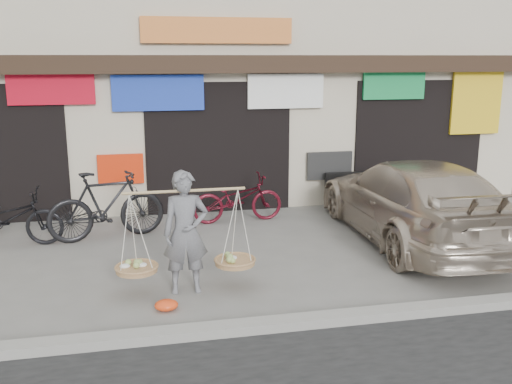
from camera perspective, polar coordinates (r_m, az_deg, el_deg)
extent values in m
plane|color=slate|center=(8.87, -0.30, -7.70)|extent=(70.00, 70.00, 0.00)
cube|color=gray|center=(7.06, 3.07, -12.94)|extent=(70.00, 0.25, 0.12)
cube|color=beige|center=(14.71, -5.63, 14.50)|extent=(14.00, 6.00, 7.00)
cube|color=black|center=(11.58, -3.76, 12.64)|extent=(14.00, 0.35, 0.35)
cube|color=black|center=(12.12, -3.92, 4.60)|extent=(3.00, 0.60, 2.70)
cube|color=black|center=(13.50, 15.43, 5.04)|extent=(3.00, 0.60, 2.70)
cube|color=red|center=(11.65, -19.79, 9.69)|extent=(1.60, 0.08, 0.60)
cube|color=#1B3BBB|center=(11.56, -9.75, 9.75)|extent=(1.80, 0.08, 0.70)
cube|color=white|center=(11.95, 2.99, 10.03)|extent=(1.60, 0.08, 0.70)
cube|color=#158B46|center=(12.78, 13.62, 10.35)|extent=(1.40, 0.08, 0.60)
cube|color=yellow|center=(13.78, 21.15, 8.35)|extent=(1.20, 0.08, 1.40)
cube|color=red|center=(11.74, -13.37, 2.25)|extent=(0.90, 0.08, 0.60)
cube|color=#242424|center=(12.44, 7.36, 2.64)|extent=(1.00, 0.08, 0.60)
cube|color=orange|center=(11.66, -3.87, 15.84)|extent=(3.00, 0.08, 0.50)
imported|color=slate|center=(7.85, -7.05, -4.04)|extent=(0.63, 0.41, 1.71)
cylinder|color=tan|center=(7.69, -7.17, 0.11)|extent=(1.65, 0.05, 0.04)
cylinder|color=#AB7F51|center=(7.98, -11.84, -7.54)|extent=(0.56, 0.56, 0.07)
ellipsoid|color=#A5BF66|center=(7.96, -11.86, -7.13)|extent=(0.39, 0.39, 0.10)
cylinder|color=#AB7F51|center=(8.08, -2.12, -6.99)|extent=(0.56, 0.56, 0.07)
ellipsoid|color=#A5BF66|center=(8.06, -2.13, -6.59)|extent=(0.39, 0.39, 0.10)
imported|color=black|center=(10.66, -23.71, -2.43)|extent=(1.92, 0.75, 0.99)
imported|color=black|center=(10.47, -14.73, -1.30)|extent=(2.14, 1.02, 1.24)
imported|color=#4C0D18|center=(11.23, -1.87, -0.65)|extent=(1.83, 0.73, 0.94)
imported|color=#C1B09C|center=(10.42, 15.36, -0.80)|extent=(2.15, 5.05, 1.45)
cube|color=black|center=(12.58, 10.64, 1.01)|extent=(1.70, 0.14, 0.45)
cube|color=silver|center=(12.66, 10.52, 0.63)|extent=(0.45, 0.03, 0.12)
ellipsoid|color=#F64517|center=(7.58, -8.95, -11.11)|extent=(0.31, 0.25, 0.14)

